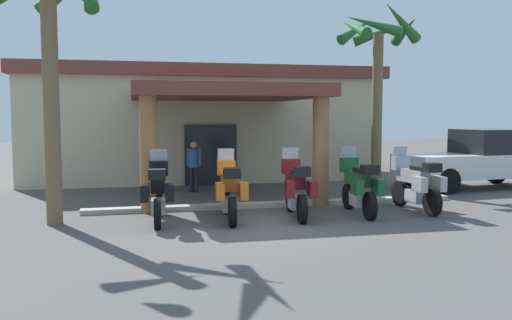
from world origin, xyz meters
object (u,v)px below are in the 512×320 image
Objects in this scene: motel_building at (201,122)px; motorcycle_silver at (416,183)px; pedestrian at (194,163)px; motorcycle_orange at (229,190)px; motorcycle_green at (359,186)px; pickup_truck_white at (477,160)px; palm_tree_near_portico at (378,52)px; motorcycle_maroon at (296,188)px; palm_tree_roadside at (51,28)px; motorcycle_black at (158,192)px.

motel_building is 6.02× the size of motorcycle_silver.
pedestrian is (-5.02, 4.64, 0.22)m from motorcycle_silver.
motorcycle_orange is 1.00× the size of motorcycle_green.
palm_tree_near_portico reaches higher than pickup_truck_white.
motorcycle_maroon is at bearing -159.56° from pickup_truck_white.
palm_tree_roadside is (-7.03, 0.49, 3.59)m from motorcycle_green.
motorcycle_black and motorcycle_silver have the same top height.
pedestrian is at bearing 46.85° from motorcycle_silver.
motorcycle_silver is at bearing -83.57° from motorcycle_orange.
pickup_truck_white is at bearing -67.55° from motorcycle_black.
palm_tree_roadside reaches higher than motorcycle_orange.
motorcycle_maroon is 1.00× the size of motorcycle_silver.
motorcycle_orange is at bearing 96.25° from motorcycle_maroon.
motorcycle_maroon is 0.37× the size of palm_tree_roadside.
motorcycle_green is (2.56, -9.12, -1.44)m from motel_building.
motel_building reaches higher than motorcycle_green.
motorcycle_orange is 5.26m from palm_tree_roadside.
palm_tree_roadside is at bearing 87.17° from motorcycle_black.
motorcycle_maroon is at bearing -116.34° from pedestrian.
motorcycle_green is (4.82, -0.18, 0.00)m from motorcycle_black.
motorcycle_orange is (-0.65, -9.08, -1.44)m from motel_building.
pickup_truck_white is at bearing -53.70° from motorcycle_green.
motorcycle_silver is 6.84m from pedestrian.
pickup_truck_white reaches higher than motorcycle_orange.
palm_tree_near_portico is at bearing -48.96° from motorcycle_orange.
motorcycle_maroon is 8.22m from pickup_truck_white.
motel_building is 4.62m from pedestrian.
motorcycle_orange and motorcycle_silver have the same top height.
motorcycle_green reaches higher than pedestrian.
motel_building is 9.34m from motorcycle_black.
motorcycle_silver is 5.43m from pickup_truck_white.
motel_building is at bearing 1.63° from motorcycle_orange.
motel_building is 10.17m from pickup_truck_white.
motorcycle_black is 1.00× the size of motorcycle_silver.
motorcycle_orange is at bearing 90.28° from motorcycle_silver.
motorcycle_maroon is at bearing 95.19° from motorcycle_green.
motorcycle_orange is 0.37× the size of palm_tree_near_portico.
palm_tree_roadside is 1.01× the size of palm_tree_near_portico.
motorcycle_black is at bearing -103.09° from motel_building.
pedestrian is 0.27× the size of palm_tree_near_portico.
pickup_truck_white is (7.44, 3.50, 0.24)m from motorcycle_maroon.
pickup_truck_white is at bearing 13.21° from palm_tree_roadside.
motel_building is 2.49× the size of pickup_truck_white.
palm_tree_near_portico is at bearing -37.14° from motorcycle_maroon.
palm_tree_roadside reaches higher than palm_tree_near_portico.
motorcycle_green is at bearing -82.26° from motorcycle_maroon.
motorcycle_silver is (1.61, 0.11, 0.00)m from motorcycle_green.
palm_tree_roadside is at bearing -159.34° from palm_tree_near_portico.
motorcycle_black is 4.23m from palm_tree_roadside.
pedestrian is at bearing 49.72° from palm_tree_roadside.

